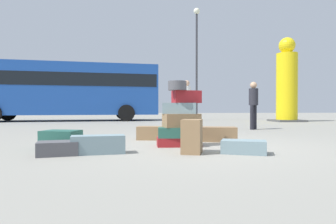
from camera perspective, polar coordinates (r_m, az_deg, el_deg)
name	(u,v)px	position (r m, az deg, el deg)	size (l,w,h in m)	color
ground_plane	(202,146)	(5.55, 6.51, -6.49)	(80.00, 80.00, 0.00)	gray
suitcase_tower	(180,119)	(5.43, 2.32, -1.41)	(0.84, 0.56, 1.19)	maroon
suitcase_brown_upright_blue	(219,134)	(6.32, 9.77, -4.24)	(0.73, 0.39, 0.30)	olive
suitcase_slate_foreground_far	(244,147)	(4.70, 14.43, -6.55)	(0.67, 0.37, 0.20)	gray
suitcase_brown_behind_tower	(192,136)	(4.58, 4.66, -4.72)	(0.29, 0.41, 0.52)	olive
suitcase_charcoal_left_side	(58,148)	(4.69, -20.54, -6.58)	(0.57, 0.41, 0.21)	#4C4C51
suitcase_slate_right_side	(98,145)	(4.65, -13.36, -6.14)	(0.80, 0.32, 0.28)	gray
suitcase_brown_white_trunk	(151,133)	(6.55, -3.33, -4.09)	(0.59, 0.33, 0.29)	olive
suitcase_teal_foreground_near	(61,140)	(5.38, -20.00, -5.05)	(0.59, 0.44, 0.32)	#26594C
person_bearded_onlooker	(187,99)	(10.78, 3.63, 2.45)	(0.30, 0.34, 1.72)	black
person_tourist_with_camera	(253,101)	(10.11, 16.21, 2.05)	(0.30, 0.30, 1.57)	black
yellow_dummy_statue	(287,84)	(16.94, 22.01, 5.04)	(1.52, 1.52, 4.47)	yellow
parked_bus	(65,88)	(17.48, -19.27, 4.39)	(10.36, 3.68, 3.15)	#1E4CA5
lamp_post	(197,48)	(17.97, 5.56, 12.23)	(0.36, 0.36, 6.65)	#333338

